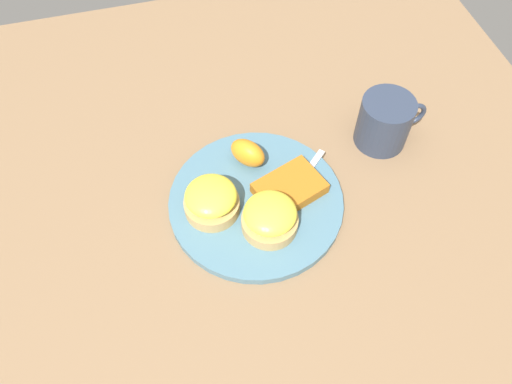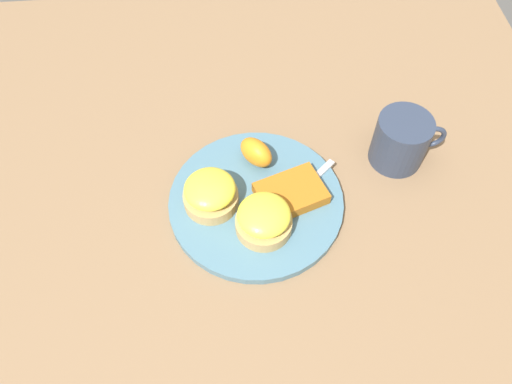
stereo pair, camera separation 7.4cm
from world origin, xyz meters
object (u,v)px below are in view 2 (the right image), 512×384
object	(u,v)px
sandwich_benedict_left	(210,191)
hashbrown_patty	(291,194)
fork	(288,204)
sandwich_benedict_right	(264,219)
cup	(401,141)
orange_wedge	(256,152)

from	to	relation	value
sandwich_benedict_left	hashbrown_patty	distance (m)	0.12
hashbrown_patty	fork	bearing A→B (deg)	-115.87
sandwich_benedict_right	hashbrown_patty	world-z (taller)	sandwich_benedict_right
sandwich_benedict_right	cup	bearing A→B (deg)	28.12
sandwich_benedict_right	cup	world-z (taller)	cup
hashbrown_patty	orange_wedge	world-z (taller)	orange_wedge
sandwich_benedict_right	fork	size ratio (longest dim) A/B	0.54
fork	cup	size ratio (longest dim) A/B	1.32
hashbrown_patty	cup	size ratio (longest dim) A/B	0.85
hashbrown_patty	fork	size ratio (longest dim) A/B	0.65
sandwich_benedict_left	hashbrown_patty	xyz separation A→B (m)	(0.12, -0.01, -0.01)
sandwich_benedict_right	orange_wedge	xyz separation A→B (m)	(-0.00, 0.12, -0.00)
cup	sandwich_benedict_left	bearing A→B (deg)	-167.33
sandwich_benedict_right	fork	distance (m)	0.06
sandwich_benedict_left	hashbrown_patty	size ratio (longest dim) A/B	0.84
sandwich_benedict_left	orange_wedge	size ratio (longest dim) A/B	1.38
sandwich_benedict_right	hashbrown_patty	xyz separation A→B (m)	(0.05, 0.05, -0.01)
sandwich_benedict_left	orange_wedge	bearing A→B (deg)	43.30
sandwich_benedict_left	fork	distance (m)	0.12
sandwich_benedict_left	cup	size ratio (longest dim) A/B	0.72
sandwich_benedict_left	fork	bearing A→B (deg)	-8.66
orange_wedge	sandwich_benedict_right	bearing A→B (deg)	-89.70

